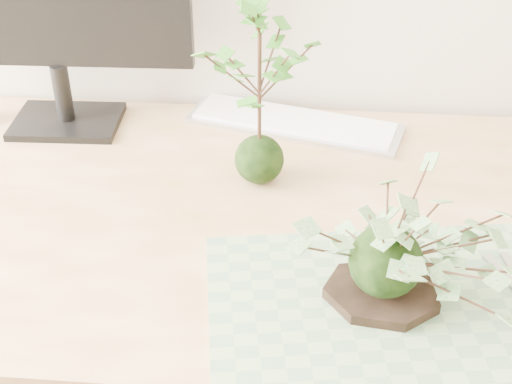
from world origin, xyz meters
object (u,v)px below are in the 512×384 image
Objects in this scene: desk at (314,260)px; keyboard at (294,123)px; maple_kokedama at (260,46)px; ivy_kokedama at (389,234)px.

desk is 0.30m from keyboard.
maple_kokedama is 0.81× the size of keyboard.
ivy_kokedama reaches higher than desk.
keyboard reaches higher than desk.
maple_kokedama is at bearing 123.74° from ivy_kokedama.
desk is 0.28m from ivy_kokedama.
keyboard is at bearing 99.52° from desk.
keyboard is (-0.05, 0.28, 0.10)m from desk.
ivy_kokedama is at bearing -56.26° from maple_kokedama.
keyboard is at bearing 106.06° from ivy_kokedama.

